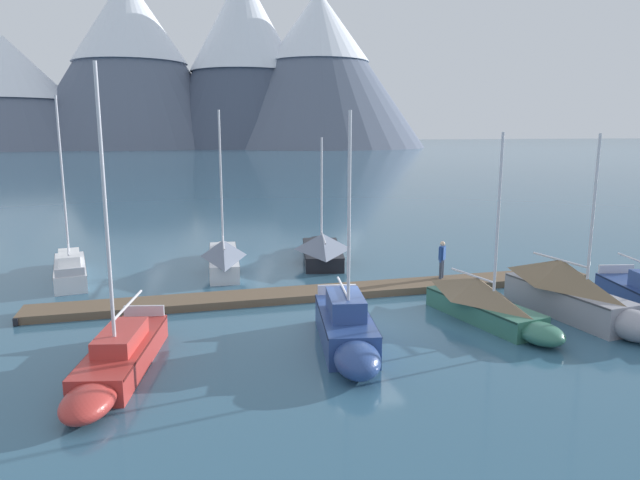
{
  "coord_description": "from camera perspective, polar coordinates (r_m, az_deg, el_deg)",
  "views": [
    {
      "loc": [
        -6.4,
        -18.38,
        6.88
      ],
      "look_at": [
        0.0,
        6.0,
        2.0
      ],
      "focal_mm": 32.23,
      "sensor_mm": 36.0,
      "label": 1
    }
  ],
  "objects": [
    {
      "name": "sailboat_mid_dock_starboard",
      "position": [
        18.32,
        2.73,
        -8.91
      ],
      "size": [
        2.38,
        6.03,
        7.42
      ],
      "color": "navy",
      "rests_on": "ground"
    },
    {
      "name": "sailboat_mid_dock_port",
      "position": [
        28.9,
        -9.56,
        -1.4
      ],
      "size": [
        1.94,
        7.01,
        7.8
      ],
      "color": "silver",
      "rests_on": "ground"
    },
    {
      "name": "person_on_dock",
      "position": [
        26.16,
        12.03,
        -1.69
      ],
      "size": [
        0.43,
        0.46,
        1.69
      ],
      "color": "#384256",
      "rests_on": "dock"
    },
    {
      "name": "sailboat_far_berth",
      "position": [
        30.52,
        0.18,
        -0.69
      ],
      "size": [
        3.21,
        7.14,
        6.47
      ],
      "color": "black",
      "rests_on": "ground"
    },
    {
      "name": "mountain_central_massif",
      "position": [
        238.75,
        -18.33,
        16.83
      ],
      "size": [
        80.32,
        80.32,
        63.24
      ],
      "color": "slate",
      "rests_on": "ground"
    },
    {
      "name": "mountain_shoulder_ridge",
      "position": [
        233.9,
        -7.54,
        17.87
      ],
      "size": [
        69.54,
        69.54,
        66.09
      ],
      "color": "#424C60",
      "rests_on": "ground"
    },
    {
      "name": "ground_plane",
      "position": [
        20.65,
        4.28,
        -8.54
      ],
      "size": [
        700.0,
        700.0,
        0.0
      ],
      "primitive_type": "plane",
      "color": "#335B75"
    },
    {
      "name": "dock",
      "position": [
        24.23,
        1.21,
        -5.18
      ],
      "size": [
        24.03,
        1.82,
        0.3
      ],
      "color": "brown",
      "rests_on": "ground"
    },
    {
      "name": "sailboat_second_berth",
      "position": [
        17.51,
        -19.5,
        -11.06
      ],
      "size": [
        2.7,
        6.67,
        8.59
      ],
      "color": "#B2332D",
      "rests_on": "ground"
    },
    {
      "name": "mountain_east_summit",
      "position": [
        229.45,
        -0.14,
        16.87
      ],
      "size": [
        81.89,
        81.89,
        58.24
      ],
      "color": "slate",
      "rests_on": "ground"
    },
    {
      "name": "mountain_west_summit",
      "position": [
        239.23,
        -28.6,
        13.05
      ],
      "size": [
        73.63,
        73.63,
        39.3
      ],
      "color": "slate",
      "rests_on": "ground"
    },
    {
      "name": "sailboat_end_of_dock",
      "position": [
        23.22,
        23.65,
        -4.7
      ],
      "size": [
        2.19,
        6.39,
        6.74
      ],
      "color": "#93939E",
      "rests_on": "ground"
    },
    {
      "name": "sailboat_nearest_berth",
      "position": [
        29.41,
        -23.58,
        -2.44
      ],
      "size": [
        2.2,
        6.55,
        8.37
      ],
      "color": "white",
      "rests_on": "ground"
    },
    {
      "name": "sailboat_outer_slip",
      "position": [
        21.73,
        16.23,
        -5.99
      ],
      "size": [
        2.6,
        6.16,
        6.78
      ],
      "color": "#336B56",
      "rests_on": "ground"
    }
  ]
}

